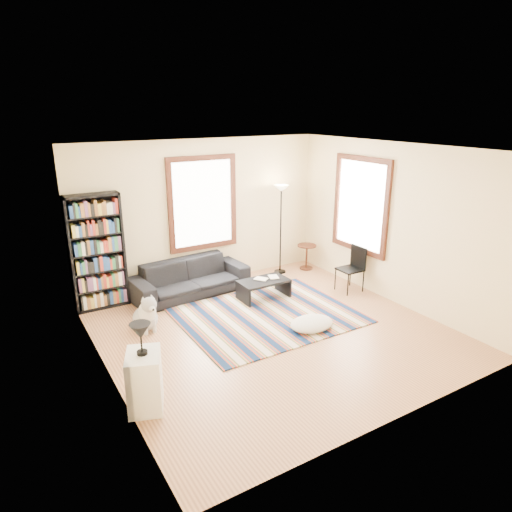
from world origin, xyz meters
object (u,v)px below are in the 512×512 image
coffee_table (264,289)px  dog (145,312)px  side_table (307,257)px  sofa (190,278)px  bookshelf (97,252)px  white_cabinet (145,381)px  folding_chair (350,269)px  floor_cushion (312,323)px  floor_lamp (281,230)px

coffee_table → dog: dog is taller
coffee_table → side_table: bearing=28.3°
sofa → bookshelf: 1.72m
side_table → white_cabinet: white_cabinet is taller
bookshelf → folding_chair: 4.57m
folding_chair → coffee_table: bearing=162.3°
sofa → floor_cushion: (1.07, -2.31, -0.23)m
bookshelf → floor_cushion: 3.79m
sofa → white_cabinet: 3.40m
coffee_table → floor_cushion: 1.41m
coffee_table → side_table: size_ratio=1.67×
floor_cushion → folding_chair: bearing=29.4°
floor_lamp → side_table: (0.61, -0.11, -0.66)m
dog → bookshelf: bearing=102.6°
folding_chair → white_cabinet: (-4.45, -1.46, -0.08)m
bookshelf → folding_chair: (4.21, -1.69, -0.57)m
floor_cushion → dog: size_ratio=1.21×
floor_cushion → floor_lamp: bearing=67.1°
floor_cushion → floor_lamp: 2.74m
floor_lamp → side_table: size_ratio=3.44×
white_cabinet → floor_cushion: bearing=32.5°
floor_lamp → dog: size_ratio=3.07×
side_table → folding_chair: (-0.05, -1.41, 0.16)m
bookshelf → sofa: bearing=-9.8°
floor_lamp → folding_chair: floor_lamp is taller
sofa → dog: (-1.18, -0.96, -0.02)m
coffee_table → floor_cushion: bearing=-89.3°
floor_cushion → folding_chair: folding_chair is taller
bookshelf → floor_cushion: bookshelf is taller
white_cabinet → sofa: bearing=79.2°
sofa → folding_chair: 3.01m
sofa → folding_chair: folding_chair is taller
coffee_table → folding_chair: bearing=-18.0°
sofa → floor_lamp: size_ratio=1.17×
sofa → bookshelf: bearing=165.5°
side_table → dog: 4.00m
floor_cushion → white_cabinet: white_cabinet is taller
side_table → bookshelf: bearing=176.2°
white_cabinet → dog: bearing=93.4°
floor_lamp → white_cabinet: (-3.89, -2.98, -0.58)m
floor_cushion → folding_chair: 1.84m
white_cabinet → side_table: bearing=53.7°
sofa → bookshelf: (-1.56, 0.27, 0.68)m
bookshelf → white_cabinet: size_ratio=2.86×
coffee_table → side_table: (1.65, 0.89, 0.09)m
sofa → white_cabinet: (-1.80, -2.88, 0.03)m
side_table → dog: size_ratio=0.89×
sofa → bookshelf: bookshelf is taller
floor_lamp → side_table: floor_lamp is taller
coffee_table → side_table: side_table is taller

